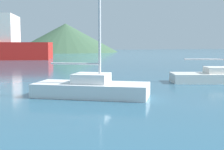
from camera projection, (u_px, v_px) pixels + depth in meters
name	position (u px, v px, depth m)	size (l,w,h in m)	color
sailboat_inner	(220.00, 76.00, 20.01)	(6.50, 4.05, 9.15)	white
sailboat_outer	(92.00, 87.00, 14.63)	(5.63, 4.65, 8.77)	white
hill_central	(66.00, 38.00, 91.79)	(30.88, 30.88, 8.33)	#38563D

